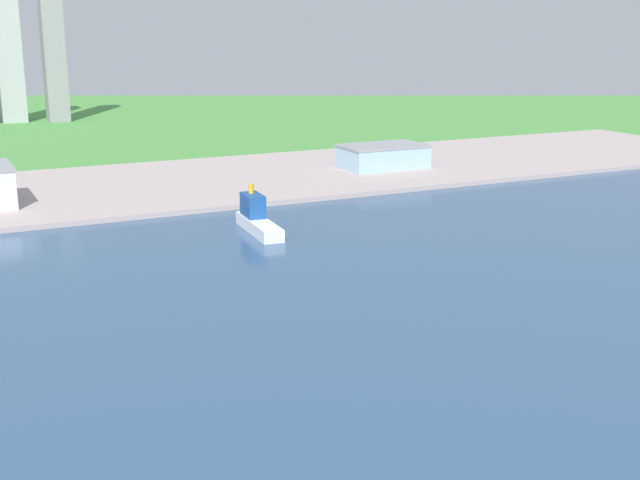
% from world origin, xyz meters
% --- Properties ---
extents(ground_plane, '(2400.00, 2400.00, 0.00)m').
position_xyz_m(ground_plane, '(0.00, 300.00, 0.00)').
color(ground_plane, '#4A9040').
extents(water_bay, '(840.00, 360.00, 0.15)m').
position_xyz_m(water_bay, '(0.00, 240.00, 0.07)').
color(water_bay, '#2D4C70').
rests_on(water_bay, ground).
extents(industrial_pier, '(840.00, 140.00, 2.50)m').
position_xyz_m(industrial_pier, '(0.00, 490.00, 1.25)').
color(industrial_pier, '#AB9B97').
rests_on(industrial_pier, ground).
extents(ferry_boat, '(11.91, 40.77, 18.52)m').
position_xyz_m(ferry_boat, '(53.88, 378.56, 5.36)').
color(ferry_boat, white).
rests_on(ferry_boat, water_bay).
extents(warehouse_annex, '(48.74, 30.41, 13.48)m').
position_xyz_m(warehouse_annex, '(173.35, 479.10, 9.26)').
color(warehouse_annex, '#99BCD1').
rests_on(warehouse_annex, industrial_pier).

